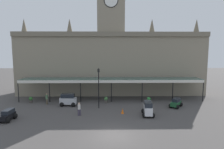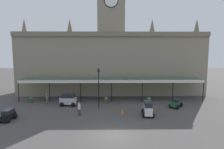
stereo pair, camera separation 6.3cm
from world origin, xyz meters
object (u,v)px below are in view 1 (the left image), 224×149
victorian_lamppost (99,84)px  planter_forecourt_centre (149,100)px  car_black_estate (8,116)px  traffic_cone (123,111)px  pedestrian_crossing_forecourt (79,109)px  pedestrian_beside_cars (47,98)px  planter_by_canopy (31,100)px  planter_near_kerb (106,100)px  car_white_van (148,109)px  car_silver_van (68,100)px  car_green_estate (176,103)px

victorian_lamppost → planter_forecourt_centre: 8.59m
car_black_estate → traffic_cone: bearing=9.6°
car_black_estate → traffic_cone: 13.86m
pedestrian_crossing_forecourt → planter_forecourt_centre: (9.95, 5.69, -0.42)m
pedestrian_beside_cars → planter_by_canopy: 2.93m
planter_by_canopy → planter_forecourt_centre: 18.42m
pedestrian_beside_cars → traffic_cone: 12.15m
car_black_estate → pedestrian_crossing_forecourt: pedestrian_crossing_forecourt is taller
planter_forecourt_centre → planter_near_kerb: bearing=177.2°
planter_near_kerb → planter_forecourt_centre: 6.66m
car_white_van → planter_near_kerb: 8.16m
car_silver_van → car_black_estate: 8.42m
pedestrian_crossing_forecourt → pedestrian_beside_cars: same height
car_black_estate → pedestrian_crossing_forecourt: 8.31m
car_white_van → pedestrian_crossing_forecourt: car_white_van is taller
pedestrian_crossing_forecourt → planter_by_canopy: 10.50m
pedestrian_crossing_forecourt → planter_by_canopy: bearing=143.8°
planter_by_canopy → traffic_cone: bearing=-21.5°
car_black_estate → car_silver_van: bearing=45.8°
victorian_lamppost → planter_forecourt_centre: (7.63, 2.55, -3.01)m
car_white_van → pedestrian_beside_cars: 15.37m
car_green_estate → victorian_lamppost: bearing=-178.4°
pedestrian_beside_cars → planter_by_canopy: pedestrian_beside_cars is taller
car_silver_van → planter_by_canopy: bearing=163.8°
pedestrian_beside_cars → planter_forecourt_centre: pedestrian_beside_cars is taller
car_white_van → car_silver_van: (-10.93, 4.55, 0.00)m
car_silver_van → victorian_lamppost: size_ratio=0.43×
pedestrian_crossing_forecourt → planter_forecourt_centre: 11.47m
victorian_lamppost → traffic_cone: victorian_lamppost is taller
car_silver_van → pedestrian_beside_cars: bearing=164.9°
planter_near_kerb → traffic_cone: bearing=-67.3°
planter_near_kerb → planter_by_canopy: (-11.76, 0.19, 0.00)m
planter_near_kerb → planter_by_canopy: size_ratio=1.00×
victorian_lamppost → planter_by_canopy: size_ratio=5.96×
car_silver_van → planter_forecourt_centre: 12.29m
car_silver_van → pedestrian_crossing_forecourt: car_silver_van is taller
victorian_lamppost → planter_by_canopy: 11.60m
planter_near_kerb → planter_by_canopy: bearing=179.1°
car_white_van → planter_by_canopy: car_white_van is taller
car_white_van → car_black_estate: bearing=-175.0°
traffic_cone → planter_forecourt_centre: size_ratio=0.69×
victorian_lamppost → car_silver_van: bearing=164.6°
car_silver_van → planter_by_canopy: 6.45m
car_white_van → car_silver_van: same height
car_silver_van → planter_forecourt_centre: size_ratio=2.55×
car_green_estate → planter_by_canopy: (-21.89, 2.75, -0.07)m
car_green_estate → planter_near_kerb: size_ratio=2.52×
car_white_van → pedestrian_crossing_forecourt: (-8.66, 0.14, 0.10)m
car_white_van → planter_by_canopy: bearing=159.7°
traffic_cone → pedestrian_crossing_forecourt: bearing=-172.8°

